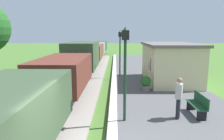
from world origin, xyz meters
TOP-DOWN VIEW (x-y plane):
  - freight_train at (-2.40, 16.61)m, footprint 2.50×39.20m
  - station_hut at (4.40, 10.37)m, footprint 3.50×5.80m
  - bench_near_hut at (4.03, 3.96)m, footprint 0.42×1.50m
  - person_waiting at (3.06, 3.57)m, footprint 0.38×0.45m
  - potted_planter at (2.35, 7.76)m, footprint 0.64×0.64m
  - lamp_post_near at (0.87, 3.33)m, footprint 0.28×0.28m
  - lamp_post_far at (0.87, 12.39)m, footprint 0.28×0.28m

SIDE VIEW (x-z plane):
  - bench_near_hut at x=4.03m, z-range 0.27..1.18m
  - potted_planter at x=2.35m, z-range 0.26..1.18m
  - person_waiting at x=3.06m, z-range 0.33..2.04m
  - freight_train at x=-2.40m, z-range 0.09..2.81m
  - station_hut at x=4.40m, z-range 0.26..3.04m
  - lamp_post_near at x=0.87m, z-range 0.95..4.65m
  - lamp_post_far at x=0.87m, z-range 0.95..4.65m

